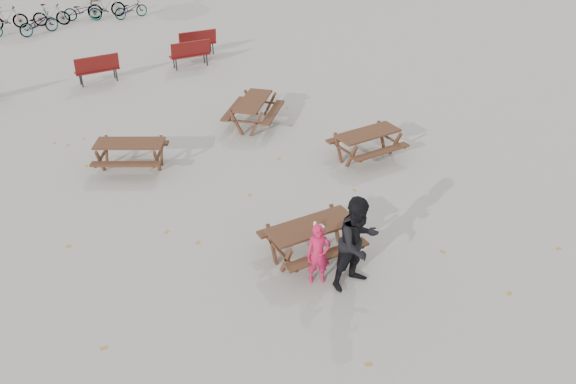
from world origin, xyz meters
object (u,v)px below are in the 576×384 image
main_picnic_table (312,233)px  child (318,254)px  picnic_table_north (131,155)px  soda_bottle (315,226)px  food_tray (319,227)px  adult (358,243)px  picnic_table_far (253,112)px  picnic_table_east (367,145)px

main_picnic_table → child: 0.76m
child → picnic_table_north: 6.40m
main_picnic_table → picnic_table_north: 5.83m
soda_bottle → child: child is taller
soda_bottle → food_tray: bearing=-7.7°
soda_bottle → adult: size_ratio=0.09×
main_picnic_table → picnic_table_far: (1.72, 6.28, -0.20)m
picnic_table_north → food_tray: bearing=-39.2°
soda_bottle → picnic_table_north: (-2.18, 5.53, -0.48)m
picnic_table_east → food_tray: bearing=-139.9°
main_picnic_table → picnic_table_far: picnic_table_far is taller
adult → picnic_table_east: adult is taller
picnic_table_north → soda_bottle: bearing=-40.0°
soda_bottle → child: (-0.27, -0.57, -0.21)m
child → picnic_table_east: child is taller
adult → picnic_table_east: size_ratio=1.10×
food_tray → soda_bottle: size_ratio=1.06×
picnic_table_far → soda_bottle: bearing=-153.0°
picnic_table_north → picnic_table_far: bearing=41.3°
main_picnic_table → child: bearing=-112.2°
food_tray → picnic_table_east: size_ratio=0.10×
adult → picnic_table_far: bearing=72.2°
food_tray → soda_bottle: 0.11m
adult → picnic_table_east: bearing=45.1°
child → picnic_table_north: size_ratio=0.74×
child → picnic_table_east: size_ratio=0.73×
food_tray → picnic_table_north: size_ratio=0.10×
food_tray → picnic_table_far: bearing=75.7°
soda_bottle → picnic_table_far: size_ratio=0.09×
picnic_table_east → picnic_table_far: (-1.74, 3.34, 0.02)m
child → picnic_table_far: 7.28m
picnic_table_far → child: bearing=-153.9°
child → adult: (0.60, -0.41, 0.32)m
soda_bottle → picnic_table_north: 5.96m
food_tray → picnic_table_east: food_tray is taller
food_tray → child: bearing=-123.3°
picnic_table_far → main_picnic_table: bearing=-153.1°
child → main_picnic_table: bearing=90.4°
soda_bottle → main_picnic_table: bearing=80.8°
main_picnic_table → soda_bottle: (-0.02, -0.14, 0.26)m
child → soda_bottle: bearing=87.5°
child → picnic_table_north: bearing=130.0°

